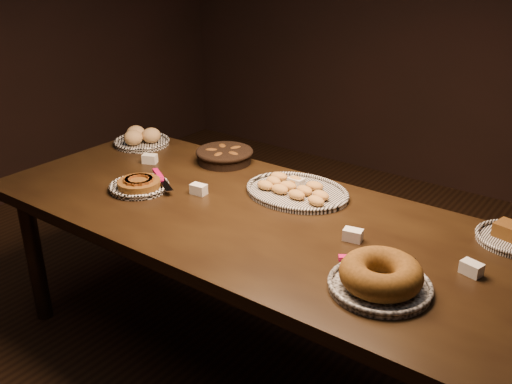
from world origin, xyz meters
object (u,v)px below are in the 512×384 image
Objects in this scene: buffet_table at (257,230)px; bundt_cake_plate at (380,277)px; madeleine_platter at (296,190)px; apple_tart_plate at (140,185)px.

bundt_cake_plate reaches higher than buffet_table.
bundt_cake_plate is (0.62, -0.47, 0.03)m from madeleine_platter.
apple_tart_plate is at bearing -157.94° from madeleine_platter.
apple_tart_plate is 1.22m from bundt_cake_plate.
madeleine_platter is (0.02, 0.26, 0.09)m from buffet_table.
apple_tart_plate is 0.70m from madeleine_platter.
apple_tart_plate is (-0.58, -0.11, 0.09)m from buffet_table.
buffet_table is 0.59m from apple_tart_plate.
apple_tart_plate is 0.66× the size of madeleine_platter.
buffet_table is at bearing -12.82° from apple_tart_plate.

